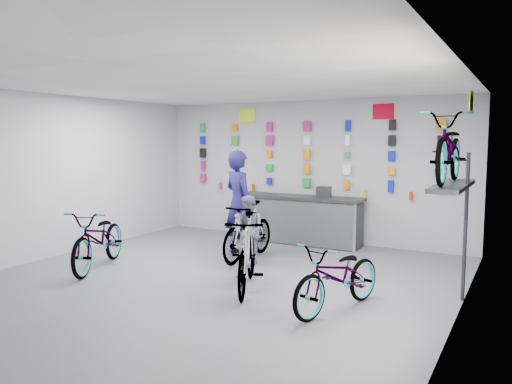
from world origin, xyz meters
The scene contains 20 objects.
floor centered at (0.00, 0.00, 0.00)m, with size 8.00×8.00×0.00m, color #4D4C51.
ceiling centered at (0.00, 0.00, 3.00)m, with size 8.00×8.00×0.00m, color white.
wall_back centered at (0.00, 4.00, 1.50)m, with size 7.00×7.00×0.00m, color silver.
wall_left centered at (-3.50, 0.00, 1.50)m, with size 8.00×8.00×0.00m, color silver.
wall_right centered at (3.50, 0.00, 1.50)m, with size 8.00×8.00×0.00m, color silver.
counter centered at (0.00, 3.54, 0.49)m, with size 2.70×0.66×1.00m.
merch_wall centered at (0.01, 3.93, 1.82)m, with size 5.56×0.08×1.56m.
wall_bracket centered at (3.33, 1.20, 1.46)m, with size 0.39×1.90×2.00m.
sign_left centered at (-1.50, 3.98, 2.72)m, with size 0.42×0.02×0.30m, color #E0F728.
sign_right centered at (1.60, 3.98, 2.72)m, with size 0.42×0.02×0.30m, color red.
sign_side centered at (3.48, 1.20, 2.65)m, with size 0.02×0.40×0.30m, color #E0F728.
bike_left centered at (-2.09, 0.02, 0.51)m, with size 0.68×1.95×1.02m, color gray.
bike_center centered at (0.70, 0.15, 0.55)m, with size 0.52×1.84×1.11m, color gray.
bike_right centered at (2.15, -0.04, 0.45)m, with size 0.59×1.70×0.89m, color gray.
bike_service centered at (-0.22, 1.79, 0.52)m, with size 0.49×1.74×1.05m, color gray.
bike_wall centered at (3.25, 1.20, 2.05)m, with size 0.63×1.80×0.95m, color gray.
clerk centered at (-0.56, 2.03, 0.99)m, with size 0.72×0.47×1.97m, color #17144C.
customer centered at (-0.05, 1.51, 0.60)m, with size 0.59×0.46×1.20m, color slate.
spare_wheel centered at (-1.07, 3.17, 0.32)m, with size 0.67×0.38×0.66m.
register centered at (0.54, 3.55, 1.11)m, with size 0.28×0.30×0.22m, color black.
Camera 1 is at (4.22, -5.92, 2.17)m, focal length 35.00 mm.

